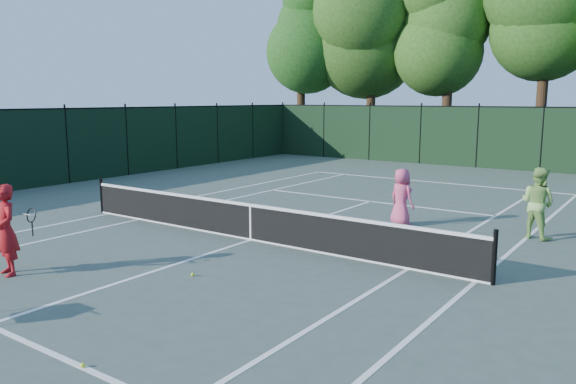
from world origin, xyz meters
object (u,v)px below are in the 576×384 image
Objects in this scene: player_pink at (402,197)px; player_green at (538,203)px; coach at (6,230)px; loose_ball_midcourt at (193,275)px; loose_ball_near_cart at (83,365)px.

player_green reaches higher than player_pink.
coach reaches higher than loose_ball_midcourt.
player_pink is at bearing 90.44° from loose_ball_near_cart.
loose_ball_midcourt is at bearing 77.06° from player_green.
player_pink is at bearing 31.33° from player_green.
coach is at bearing 83.76° from player_pink.
player_pink is 22.99× the size of loose_ball_near_cart.
player_green is 11.19m from loose_ball_near_cart.
loose_ball_near_cart is (0.08, -10.06, -0.75)m from player_pink.
coach is 4.90m from loose_ball_near_cart.
loose_ball_near_cart is at bearing 111.96° from player_pink.
loose_ball_near_cart is 1.00× the size of loose_ball_midcourt.
coach is 1.01× the size of player_green.
loose_ball_near_cart is at bearing -7.28° from coach.
player_pink is at bearing 77.37° from loose_ball_midcourt.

